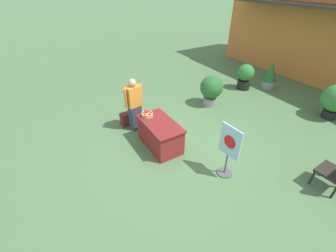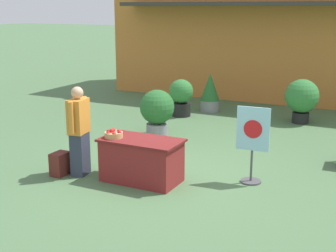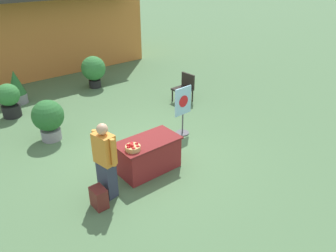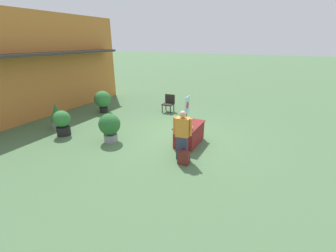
# 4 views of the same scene
# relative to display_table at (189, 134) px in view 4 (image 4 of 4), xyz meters

# --- Properties ---
(ground_plane) EXTENTS (120.00, 120.00, 0.00)m
(ground_plane) POSITION_rel_display_table_xyz_m (0.32, 0.54, -0.38)
(ground_plane) COLOR #4C7047
(storefront_building) EXTENTS (10.57, 4.52, 4.91)m
(storefront_building) POSITION_rel_display_table_xyz_m (-0.13, 9.38, 2.08)
(storefront_building) COLOR #C67533
(storefront_building) RESTS_ON ground_plane
(display_table) EXTENTS (1.40, 0.76, 0.76)m
(display_table) POSITION_rel_display_table_xyz_m (0.00, 0.00, 0.00)
(display_table) COLOR maroon
(display_table) RESTS_ON ground_plane
(apple_basket) EXTENTS (0.32, 0.32, 0.16)m
(apple_basket) POSITION_rel_display_table_xyz_m (-0.47, -0.13, 0.44)
(apple_basket) COLOR tan
(apple_basket) RESTS_ON display_table
(person_visitor) EXTENTS (0.33, 0.60, 1.62)m
(person_visitor) POSITION_rel_display_table_xyz_m (-1.16, -0.21, 0.44)
(person_visitor) COLOR #33384C
(person_visitor) RESTS_ON ground_plane
(backpack) EXTENTS (0.24, 0.34, 0.42)m
(backpack) POSITION_rel_display_table_xyz_m (-1.47, -0.40, -0.17)
(backpack) COLOR maroon
(backpack) RESTS_ON ground_plane
(poster_board) EXTENTS (0.57, 0.36, 1.34)m
(poster_board) POSITION_rel_display_table_xyz_m (1.72, 0.80, 0.34)
(poster_board) COLOR #4C4C51
(poster_board) RESTS_ON ground_plane
(patio_chair) EXTENTS (0.58, 0.58, 0.91)m
(patio_chair) POSITION_rel_display_table_xyz_m (3.31, 2.48, 0.13)
(patio_chair) COLOR #28231E
(patio_chair) RESTS_ON ground_plane
(potted_plant_near_left) EXTENTS (0.56, 0.56, 1.11)m
(potted_plant_near_left) POSITION_rel_display_table_xyz_m (-1.04, 5.79, 0.18)
(potted_plant_near_left) COLOR gray
(potted_plant_near_left) RESTS_ON ground_plane
(potted_plant_near_right) EXTENTS (0.81, 0.81, 1.10)m
(potted_plant_near_right) POSITION_rel_display_table_xyz_m (-1.16, 2.75, 0.24)
(potted_plant_near_right) COLOR gray
(potted_plant_near_right) RESTS_ON ground_plane
(potted_plant_far_right) EXTENTS (0.66, 0.66, 1.03)m
(potted_plant_far_right) POSITION_rel_display_table_xyz_m (-1.53, 4.87, 0.18)
(potted_plant_far_right) COLOR black
(potted_plant_far_right) RESTS_ON ground_plane
(potted_plant_far_left) EXTENTS (0.87, 0.87, 1.16)m
(potted_plant_far_left) POSITION_rel_display_table_xyz_m (1.61, 5.55, 0.29)
(potted_plant_far_left) COLOR black
(potted_plant_far_left) RESTS_ON ground_plane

